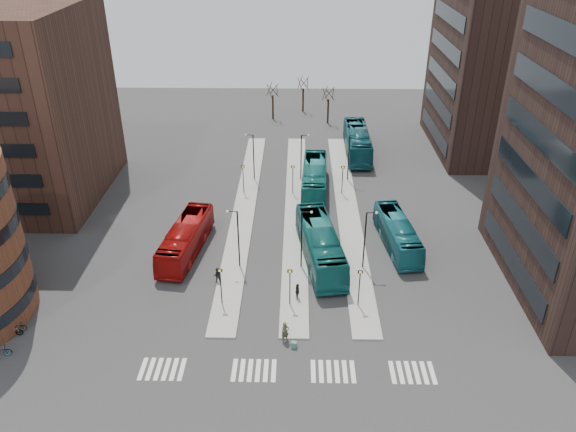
{
  "coord_description": "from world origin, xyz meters",
  "views": [
    {
      "loc": [
        2.18,
        -27.61,
        30.81
      ],
      "look_at": [
        1.3,
        19.31,
        5.0
      ],
      "focal_mm": 35.0,
      "sensor_mm": 36.0,
      "label": 1
    }
  ],
  "objects_px": {
    "red_bus": "(186,239)",
    "bicycle_far": "(16,327)",
    "commuter_a": "(217,275)",
    "teal_bus_c": "(397,233)",
    "bicycle_mid": "(13,331)",
    "teal_bus_b": "(314,178)",
    "commuter_c": "(311,271)",
    "teal_bus_d": "(357,142)",
    "commuter_b": "(297,292)",
    "teal_bus_a": "(320,245)",
    "traveller": "(285,332)",
    "suitcase": "(294,345)"
  },
  "relations": [
    {
      "from": "teal_bus_a",
      "to": "commuter_c",
      "type": "bearing_deg",
      "value": -116.29
    },
    {
      "from": "red_bus",
      "to": "teal_bus_b",
      "type": "xyz_separation_m",
      "value": [
        13.29,
        14.41,
        0.11
      ]
    },
    {
      "from": "suitcase",
      "to": "red_bus",
      "type": "relative_size",
      "value": 0.05
    },
    {
      "from": "red_bus",
      "to": "traveller",
      "type": "relative_size",
      "value": 6.29
    },
    {
      "from": "red_bus",
      "to": "bicycle_mid",
      "type": "height_order",
      "value": "red_bus"
    },
    {
      "from": "teal_bus_b",
      "to": "bicycle_mid",
      "type": "bearing_deg",
      "value": -130.15
    },
    {
      "from": "teal_bus_c",
      "to": "bicycle_mid",
      "type": "bearing_deg",
      "value": -163.43
    },
    {
      "from": "traveller",
      "to": "teal_bus_a",
      "type": "bearing_deg",
      "value": 48.45
    },
    {
      "from": "traveller",
      "to": "bicycle_mid",
      "type": "xyz_separation_m",
      "value": [
        -22.29,
        0.18,
        -0.43
      ]
    },
    {
      "from": "teal_bus_a",
      "to": "teal_bus_b",
      "type": "bearing_deg",
      "value": 81.97
    },
    {
      "from": "red_bus",
      "to": "teal_bus_c",
      "type": "height_order",
      "value": "red_bus"
    },
    {
      "from": "suitcase",
      "to": "teal_bus_d",
      "type": "xyz_separation_m",
      "value": [
        8.56,
        40.36,
        1.57
      ]
    },
    {
      "from": "bicycle_mid",
      "to": "commuter_c",
      "type": "bearing_deg",
      "value": -76.05
    },
    {
      "from": "teal_bus_c",
      "to": "teal_bus_b",
      "type": "bearing_deg",
      "value": 115.79
    },
    {
      "from": "teal_bus_b",
      "to": "bicycle_far",
      "type": "bearing_deg",
      "value": -130.75
    },
    {
      "from": "commuter_b",
      "to": "bicycle_mid",
      "type": "height_order",
      "value": "commuter_b"
    },
    {
      "from": "commuter_b",
      "to": "teal_bus_d",
      "type": "bearing_deg",
      "value": -20.93
    },
    {
      "from": "commuter_c",
      "to": "red_bus",
      "type": "bearing_deg",
      "value": -110.51
    },
    {
      "from": "teal_bus_a",
      "to": "commuter_a",
      "type": "xyz_separation_m",
      "value": [
        -9.7,
        -3.91,
        -1.02
      ]
    },
    {
      "from": "teal_bus_a",
      "to": "teal_bus_d",
      "type": "relative_size",
      "value": 0.98
    },
    {
      "from": "bicycle_mid",
      "to": "bicycle_far",
      "type": "relative_size",
      "value": 0.96
    },
    {
      "from": "teal_bus_d",
      "to": "suitcase",
      "type": "bearing_deg",
      "value": -101.6
    },
    {
      "from": "teal_bus_b",
      "to": "commuter_a",
      "type": "distance_m",
      "value": 21.74
    },
    {
      "from": "commuter_c",
      "to": "bicycle_far",
      "type": "relative_size",
      "value": 0.92
    },
    {
      "from": "teal_bus_b",
      "to": "commuter_c",
      "type": "relative_size",
      "value": 7.97
    },
    {
      "from": "teal_bus_b",
      "to": "teal_bus_a",
      "type": "bearing_deg",
      "value": -86.73
    },
    {
      "from": "commuter_a",
      "to": "commuter_b",
      "type": "bearing_deg",
      "value": 152.15
    },
    {
      "from": "commuter_a",
      "to": "teal_bus_b",
      "type": "bearing_deg",
      "value": -125.3
    },
    {
      "from": "commuter_a",
      "to": "teal_bus_c",
      "type": "bearing_deg",
      "value": -168.56
    },
    {
      "from": "red_bus",
      "to": "teal_bus_a",
      "type": "height_order",
      "value": "teal_bus_a"
    },
    {
      "from": "red_bus",
      "to": "teal_bus_c",
      "type": "relative_size",
      "value": 1.07
    },
    {
      "from": "bicycle_far",
      "to": "commuter_b",
      "type": "bearing_deg",
      "value": -89.89
    },
    {
      "from": "teal_bus_d",
      "to": "commuter_c",
      "type": "xyz_separation_m",
      "value": [
        -7.05,
        -30.64,
        -1.07
      ]
    },
    {
      "from": "commuter_a",
      "to": "commuter_b",
      "type": "relative_size",
      "value": 0.95
    },
    {
      "from": "teal_bus_a",
      "to": "teal_bus_d",
      "type": "distance_m",
      "value": 28.31
    },
    {
      "from": "bicycle_far",
      "to": "suitcase",
      "type": "bearing_deg",
      "value": -105.3
    },
    {
      "from": "teal_bus_a",
      "to": "commuter_a",
      "type": "height_order",
      "value": "teal_bus_a"
    },
    {
      "from": "red_bus",
      "to": "bicycle_mid",
      "type": "bearing_deg",
      "value": -124.9
    },
    {
      "from": "teal_bus_a",
      "to": "bicycle_mid",
      "type": "relative_size",
      "value": 8.05
    },
    {
      "from": "commuter_a",
      "to": "bicycle_mid",
      "type": "height_order",
      "value": "commuter_a"
    },
    {
      "from": "red_bus",
      "to": "bicycle_far",
      "type": "bearing_deg",
      "value": -126.18
    },
    {
      "from": "teal_bus_d",
      "to": "commuter_b",
      "type": "relative_size",
      "value": 8.1
    },
    {
      "from": "teal_bus_a",
      "to": "teal_bus_d",
      "type": "xyz_separation_m",
      "value": [
        6.11,
        27.64,
        0.04
      ]
    },
    {
      "from": "traveller",
      "to": "commuter_c",
      "type": "relative_size",
      "value": 1.19
    },
    {
      "from": "teal_bus_b",
      "to": "commuter_c",
      "type": "xyz_separation_m",
      "value": [
        -0.74,
        -18.63,
        -0.94
      ]
    },
    {
      "from": "traveller",
      "to": "bicycle_far",
      "type": "height_order",
      "value": "traveller"
    },
    {
      "from": "suitcase",
      "to": "bicycle_mid",
      "type": "distance_m",
      "value": 23.03
    },
    {
      "from": "commuter_b",
      "to": "teal_bus_b",
      "type": "bearing_deg",
      "value": -12.39
    },
    {
      "from": "commuter_c",
      "to": "bicycle_mid",
      "type": "height_order",
      "value": "commuter_c"
    },
    {
      "from": "commuter_c",
      "to": "teal_bus_d",
      "type": "bearing_deg",
      "value": 165.13
    }
  ]
}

